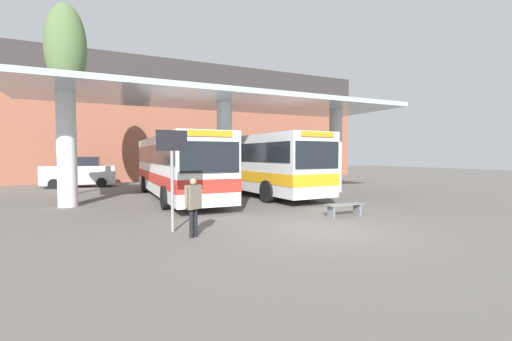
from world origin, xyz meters
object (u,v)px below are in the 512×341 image
Objects in this scene: transit_bus_left_bay at (176,164)px; info_sign_platform at (172,160)px; transit_bus_center_bay at (256,162)px; waiting_bench_near_pillar at (344,207)px; parked_car_street at (79,172)px; poplar_tree_behind_left at (66,50)px; pedestrian_waiting at (193,201)px.

transit_bus_left_bay reaches higher than info_sign_platform.
transit_bus_left_bay is 4.58m from transit_bus_center_bay.
waiting_bench_near_pillar is 0.32× the size of parked_car_street.
transit_bus_center_bay is 2.40× the size of parked_car_street.
poplar_tree_behind_left is 8.78m from parked_car_street.
info_sign_platform is 0.62× the size of parked_car_street.
waiting_bench_near_pillar is at bearing -1.34° from info_sign_platform.
pedestrian_waiting is (-1.48, -8.99, -0.79)m from transit_bus_left_bay.
poplar_tree_behind_left is 2.21× the size of parked_car_street.
waiting_bench_near_pillar is at bearing -57.74° from parked_car_street.
transit_bus_center_bay is 12.31m from poplar_tree_behind_left.
parked_car_street is at bearing 71.69° from pedestrian_waiting.
transit_bus_left_bay is at bearing -36.83° from poplar_tree_behind_left.
info_sign_platform is (-1.85, -8.05, 0.35)m from transit_bus_left_bay.
waiting_bench_near_pillar is at bearing -21.09° from pedestrian_waiting.
pedestrian_waiting is at bearing 81.36° from transit_bus_left_bay.
transit_bus_center_bay reaches higher than transit_bus_left_bay.
waiting_bench_near_pillar is 5.98m from pedestrian_waiting.
transit_bus_center_bay reaches higher than info_sign_platform.
transit_bus_left_bay is 1.16× the size of poplar_tree_behind_left.
poplar_tree_behind_left is at bearing 77.27° from pedestrian_waiting.
transit_bus_center_bay reaches higher than waiting_bench_near_pillar.
transit_bus_left_bay is 9.41m from waiting_bench_near_pillar.
pedestrian_waiting is (0.37, -0.95, -1.13)m from info_sign_platform.
poplar_tree_behind_left reaches higher than transit_bus_center_bay.
info_sign_platform is at bearing -75.99° from parked_car_street.
info_sign_platform reaches higher than waiting_bench_near_pillar.
transit_bus_center_bay reaches higher than pedestrian_waiting.
info_sign_platform is 17.43m from parked_car_street.
transit_bus_left_bay is 10.33m from parked_car_street.
poplar_tree_behind_left reaches higher than pedestrian_waiting.
parked_car_street is (-3.36, 18.09, 0.05)m from pedestrian_waiting.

